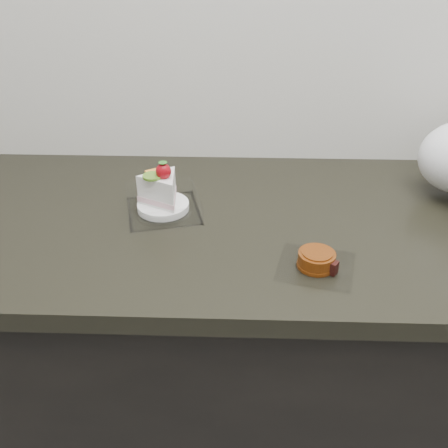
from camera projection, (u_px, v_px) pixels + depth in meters
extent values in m
cube|color=black|center=(306.00, 371.00, 1.31)|extent=(2.00, 0.60, 0.86)
cube|color=black|center=(324.00, 226.00, 1.08)|extent=(2.04, 0.64, 0.04)
cube|color=white|center=(163.00, 210.00, 1.09)|extent=(0.19, 0.19, 0.00)
cylinder|color=white|center=(163.00, 206.00, 1.09)|extent=(0.11, 0.11, 0.02)
ellipsoid|color=#AA0B1A|center=(163.00, 171.00, 1.03)|extent=(0.03, 0.03, 0.03)
cone|color=#2D7223|center=(163.00, 164.00, 1.03)|extent=(0.02, 0.02, 0.01)
cylinder|color=olive|center=(152.00, 176.00, 1.04)|extent=(0.04, 0.04, 0.01)
cube|color=#FF9E30|center=(157.00, 171.00, 1.06)|extent=(0.05, 0.04, 0.01)
cube|color=white|center=(316.00, 266.00, 0.92)|extent=(0.16, 0.16, 0.00)
cylinder|color=#73350D|center=(316.00, 260.00, 0.91)|extent=(0.07, 0.07, 0.03)
cylinder|color=#73350D|center=(316.00, 265.00, 0.92)|extent=(0.08, 0.08, 0.01)
cylinder|color=#73350D|center=(317.00, 253.00, 0.90)|extent=(0.06, 0.06, 0.00)
cube|color=black|center=(332.00, 267.00, 0.89)|extent=(0.03, 0.02, 0.02)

